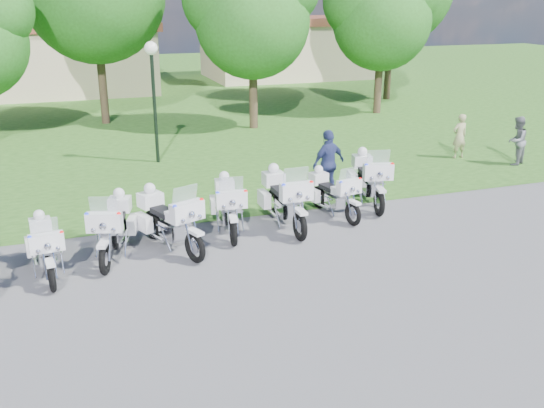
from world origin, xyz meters
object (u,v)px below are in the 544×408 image
object	(u,v)px
motorcycle_3	(169,219)
motorcycle_7	(369,178)
bystander_a	(460,136)
motorcycle_6	(333,193)
bystander_b	(517,141)
motorcycle_1	(45,246)
motorcycle_2	(114,226)
motorcycle_4	(228,205)
lamp_post	(152,72)
motorcycle_5	(284,198)
bystander_c	(328,164)

from	to	relation	value
motorcycle_3	motorcycle_7	size ratio (longest dim) A/B	0.94
motorcycle_3	bystander_a	size ratio (longest dim) A/B	1.50
motorcycle_6	bystander_b	distance (m)	8.41
motorcycle_1	motorcycle_3	distance (m)	2.70
motorcycle_2	motorcycle_4	distance (m)	2.85
lamp_post	bystander_b	xyz separation A→B (m)	(11.51, -4.35, -2.26)
motorcycle_4	motorcycle_5	bearing A→B (deg)	-176.45
motorcycle_2	bystander_a	bearing A→B (deg)	-141.89
motorcycle_3	motorcycle_5	bearing A→B (deg)	168.39
motorcycle_1	motorcycle_5	world-z (taller)	motorcycle_5
motorcycle_3	motorcycle_4	xyz separation A→B (m)	(1.57, 0.64, -0.04)
bystander_a	bystander_c	size ratio (longest dim) A/B	0.81
motorcycle_6	lamp_post	size ratio (longest dim) A/B	0.53
motorcycle_6	bystander_b	world-z (taller)	bystander_b
motorcycle_2	motorcycle_7	xyz separation A→B (m)	(7.02, 1.36, 0.04)
motorcycle_3	motorcycle_6	distance (m)	4.53
motorcycle_6	motorcycle_5	bearing A→B (deg)	1.38
motorcycle_1	motorcycle_2	bearing A→B (deg)	-165.85
motorcycle_5	motorcycle_7	size ratio (longest dim) A/B	1.02
motorcycle_3	bystander_b	bearing A→B (deg)	173.70
motorcycle_7	lamp_post	distance (m)	8.32
bystander_c	motorcycle_3	bearing A→B (deg)	5.66
motorcycle_1	motorcycle_4	xyz separation A→B (m)	(4.22, 1.15, 0.06)
motorcycle_7	bystander_b	xyz separation A→B (m)	(6.65, 1.97, 0.11)
bystander_c	motorcycle_1	bearing A→B (deg)	1.09
motorcycle_7	motorcycle_6	bearing A→B (deg)	35.08
motorcycle_1	bystander_c	world-z (taller)	bystander_c
bystander_a	bystander_b	xyz separation A→B (m)	(1.29, -1.39, 0.04)
motorcycle_1	bystander_a	world-z (taller)	bystander_a
motorcycle_6	bystander_c	world-z (taller)	bystander_c
motorcycle_6	bystander_b	size ratio (longest dim) A/B	1.30
motorcycle_1	bystander_b	xyz separation A→B (m)	(15.12, 3.87, 0.22)
motorcycle_6	lamp_post	distance (m)	8.12
motorcycle_3	motorcycle_2	bearing A→B (deg)	-22.47
bystander_b	motorcycle_1	bearing A→B (deg)	-15.41
motorcycle_2	motorcycle_3	world-z (taller)	motorcycle_3
motorcycle_5	lamp_post	size ratio (longest dim) A/B	0.63
motorcycle_3	bystander_a	world-z (taller)	motorcycle_3
motorcycle_2	bystander_a	distance (m)	13.26
motorcycle_4	motorcycle_6	bearing A→B (deg)	-167.88
motorcycle_1	bystander_a	size ratio (longest dim) A/B	1.36
bystander_a	motorcycle_4	bearing A→B (deg)	20.78
motorcycle_2	bystander_b	size ratio (longest dim) A/B	1.41
motorcycle_5	lamp_post	distance (m)	7.85
motorcycle_5	motorcycle_6	world-z (taller)	motorcycle_5
motorcycle_1	motorcycle_6	distance (m)	7.23
motorcycle_5	motorcycle_7	bearing A→B (deg)	-162.99
lamp_post	bystander_b	bearing A→B (deg)	-20.73
motorcycle_2	motorcycle_4	world-z (taller)	motorcycle_2
motorcycle_4	lamp_post	xyz separation A→B (m)	(-0.61, 7.07, 2.43)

